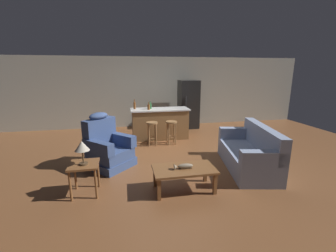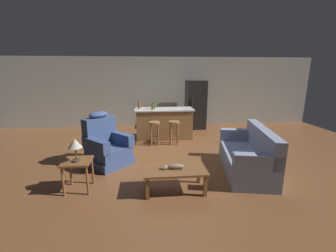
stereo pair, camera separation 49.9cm
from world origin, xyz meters
The scene contains 15 objects.
ground_plane centered at (0.00, 0.00, 0.00)m, with size 12.00×12.00×0.00m.
back_wall centered at (0.00, 3.12, 1.30)m, with size 12.00×0.05×2.60m.
coffee_table centered at (-0.09, -1.90, 0.36)m, with size 1.10×0.60×0.42m.
fish_figurine centered at (-0.10, -1.91, 0.46)m, with size 0.34×0.10×0.10m.
couch centered at (1.57, -1.25, 0.34)m, with size 1.20×2.03×0.94m.
recliner_near_lamp centered at (-1.49, -0.53, 0.42)m, with size 1.19×1.19×1.20m.
end_table centered at (-1.80, -1.69, 0.46)m, with size 0.48×0.48×0.56m.
table_lamp centered at (-1.79, -1.73, 0.87)m, with size 0.24×0.24×0.41m.
kitchen_island centered at (0.00, 1.35, 0.48)m, with size 1.80×0.70×0.95m.
bar_stool_left centered at (-0.33, 0.72, 0.47)m, with size 0.32×0.32×0.68m.
bar_stool_right centered at (0.23, 0.72, 0.47)m, with size 0.32×0.32×0.68m.
refrigerator centered at (1.27, 2.55, 0.88)m, with size 0.70×0.69×1.76m.
bottle_tall_green centered at (-0.29, 1.43, 1.04)m, with size 0.08×0.08×0.22m.
bottle_short_amber centered at (-0.36, 1.23, 1.04)m, with size 0.08×0.08×0.23m.
bottle_wine_dark centered at (-0.77, 1.45, 1.06)m, with size 0.07×0.07×0.30m.
Camera 1 is at (-1.07, -5.44, 2.09)m, focal length 24.00 mm.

